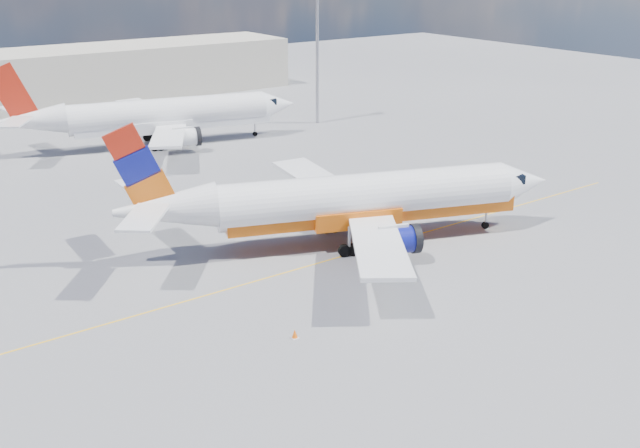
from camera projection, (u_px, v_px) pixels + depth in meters
ground at (335, 279)px, 50.20m from camera, size 240.00×240.00×0.00m
taxi_line at (311, 265)px, 52.49m from camera, size 70.00×0.15×0.01m
terminal_main at (71, 76)px, 108.71m from camera, size 70.00×14.00×8.00m
main_jet at (352, 200)px, 55.34m from camera, size 35.15×26.63×10.71m
second_jet at (160, 116)px, 84.14m from camera, size 35.25×27.05×10.64m
gse_tug at (461, 199)px, 64.19m from camera, size 2.59×2.03×1.65m
traffic_cone at (295, 334)px, 42.46m from camera, size 0.41×0.41×0.57m
floodlight_mast at (317, 35)px, 92.54m from camera, size 1.41×1.41×19.34m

